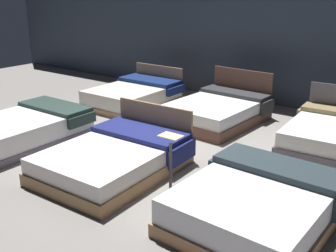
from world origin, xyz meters
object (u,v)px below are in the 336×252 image
at_px(bed_2, 256,204).
at_px(bed_0, 28,127).
at_px(price_sign, 171,177).
at_px(bed_5, 333,135).
at_px(bed_1, 116,157).
at_px(bed_3, 135,95).
at_px(bed_4, 218,111).

bearing_deg(bed_2, bed_0, -179.04).
distance_m(bed_2, price_sign, 1.13).
bearing_deg(bed_0, bed_5, 32.19).
bearing_deg(price_sign, bed_1, 167.91).
xyz_separation_m(bed_0, bed_1, (2.21, -0.01, -0.01)).
bearing_deg(bed_0, bed_3, 89.75).
distance_m(bed_0, bed_1, 2.21).
distance_m(bed_5, price_sign, 3.36).
bearing_deg(price_sign, bed_3, 136.59).
height_order(bed_2, bed_4, bed_4).
bearing_deg(bed_5, bed_2, -94.43).
relative_size(bed_1, price_sign, 2.40).
height_order(bed_0, bed_5, bed_5).
xyz_separation_m(bed_4, price_sign, (1.16, -3.25, 0.11)).
xyz_separation_m(bed_4, bed_5, (2.34, -0.11, 0.00)).
relative_size(bed_4, bed_5, 1.09).
bearing_deg(bed_4, bed_0, -123.84).
relative_size(bed_1, bed_3, 1.05).
distance_m(bed_1, bed_2, 2.31).
bearing_deg(bed_3, bed_5, -0.99).
height_order(bed_3, bed_5, bed_5).
distance_m(bed_2, bed_4, 3.82).
distance_m(bed_0, bed_2, 4.52).
xyz_separation_m(bed_0, price_sign, (3.41, -0.27, 0.11)).
bearing_deg(bed_5, bed_4, 174.28).
height_order(bed_0, bed_4, bed_4).
relative_size(bed_0, bed_3, 0.99).
distance_m(bed_1, price_sign, 1.24).
xyz_separation_m(bed_1, bed_4, (0.05, 3.00, 0.01)).
distance_m(bed_3, price_sign, 4.67).
bearing_deg(price_sign, bed_5, 69.39).
relative_size(bed_0, bed_5, 1.02).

